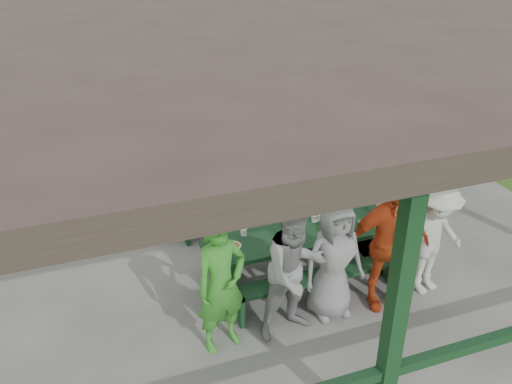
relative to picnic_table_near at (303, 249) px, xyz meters
name	(u,v)px	position (x,y,z in m)	size (l,w,h in m)	color
ground	(248,244)	(-0.38, 1.20, -0.57)	(90.00, 90.00, 0.00)	#2D4B17
concrete_slab	(248,241)	(-0.38, 1.20, -0.52)	(10.00, 8.00, 0.10)	#61615D
pavilion_structure	(247,38)	(-0.38, 1.20, 2.59)	(10.60, 8.60, 3.24)	black
picnic_table_near	(303,249)	(0.00, 0.00, 0.00)	(2.56, 1.39, 0.75)	black
picnic_table_far	(243,187)	(-0.19, 2.00, 0.00)	(2.56, 1.39, 0.75)	black
table_setting	(312,227)	(0.13, 0.03, 0.31)	(2.29, 0.45, 0.10)	white
contestant_green	(221,285)	(-1.40, -0.85, 0.38)	(0.62, 0.41, 1.71)	#378F2A
contestant_grey_left	(295,271)	(-0.53, -0.91, 0.40)	(0.85, 0.66, 1.75)	gray
contestant_grey_mid	(334,260)	(0.04, -0.76, 0.32)	(0.78, 0.51, 1.59)	gray
contestant_red	(388,244)	(0.75, -0.82, 0.42)	(1.05, 0.44, 1.80)	#BC3E17
contestant_white_fedora	(433,239)	(1.46, -0.79, 0.32)	(1.13, 0.79, 1.64)	beige
spectator_lblue	(201,157)	(-0.69, 2.71, 0.32)	(1.46, 0.47, 1.58)	#7FAEC4
spectator_blue	(106,148)	(-2.19, 3.37, 0.44)	(0.67, 0.44, 1.83)	#435EB0
spectator_grey	(285,149)	(0.85, 2.71, 0.24)	(0.70, 0.54, 1.43)	#969699
pickup_truck	(181,53)	(0.79, 10.77, 0.14)	(2.36, 5.13, 1.42)	silver
farm_trailer	(120,75)	(-1.27, 9.01, 0.13)	(4.09, 1.95, 1.43)	navy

